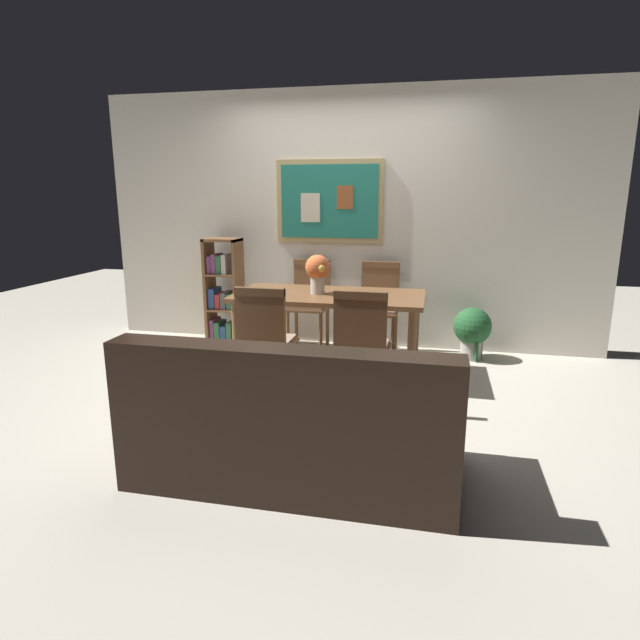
% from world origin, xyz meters
% --- Properties ---
extents(ground_plane, '(12.00, 12.00, 0.00)m').
position_xyz_m(ground_plane, '(0.00, 0.00, 0.00)').
color(ground_plane, beige).
extents(wall_back_with_painting, '(5.20, 0.14, 2.60)m').
position_xyz_m(wall_back_with_painting, '(-0.00, 1.50, 1.30)').
color(wall_back_with_painting, silver).
rests_on(wall_back_with_painting, ground_plane).
extents(dining_table, '(1.64, 0.83, 0.72)m').
position_xyz_m(dining_table, '(0.02, 0.46, 0.63)').
color(dining_table, brown).
rests_on(dining_table, ground_plane).
extents(dining_chair_far_left, '(0.40, 0.41, 0.91)m').
position_xyz_m(dining_chair_far_left, '(-0.34, 1.23, 0.54)').
color(dining_chair_far_left, brown).
rests_on(dining_chair_far_left, ground_plane).
extents(dining_chair_near_left, '(0.40, 0.41, 0.91)m').
position_xyz_m(dining_chair_near_left, '(-0.32, -0.28, 0.54)').
color(dining_chair_near_left, brown).
rests_on(dining_chair_near_left, ground_plane).
extents(dining_chair_near_right, '(0.40, 0.41, 0.91)m').
position_xyz_m(dining_chair_near_right, '(0.41, -0.27, 0.54)').
color(dining_chair_near_right, brown).
rests_on(dining_chair_near_right, ground_plane).
extents(dining_chair_far_right, '(0.40, 0.41, 0.91)m').
position_xyz_m(dining_chair_far_right, '(0.38, 1.20, 0.54)').
color(dining_chair_far_right, brown).
rests_on(dining_chair_far_right, ground_plane).
extents(leather_couch, '(1.80, 0.84, 0.84)m').
position_xyz_m(leather_couch, '(0.18, -1.34, 0.31)').
color(leather_couch, black).
rests_on(leather_couch, ground_plane).
extents(bookshelf, '(0.36, 0.28, 1.12)m').
position_xyz_m(bookshelf, '(-1.27, 1.19, 0.51)').
color(bookshelf, brown).
rests_on(bookshelf, ground_plane).
extents(potted_ivy, '(0.36, 0.36, 0.53)m').
position_xyz_m(potted_ivy, '(1.30, 1.17, 0.29)').
color(potted_ivy, '#B2ADA3').
rests_on(potted_ivy, ground_plane).
extents(flower_vase, '(0.22, 0.21, 0.34)m').
position_xyz_m(flower_vase, '(-0.07, 0.44, 0.93)').
color(flower_vase, beige).
rests_on(flower_vase, dining_table).
extents(tv_remote, '(0.16, 0.09, 0.02)m').
position_xyz_m(tv_remote, '(0.24, 0.44, 0.74)').
color(tv_remote, black).
rests_on(tv_remote, dining_table).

